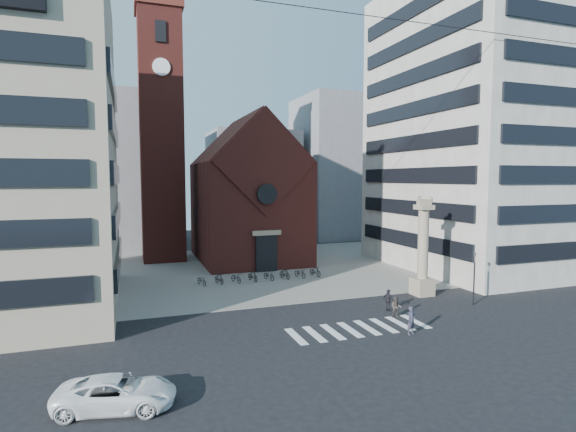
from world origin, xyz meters
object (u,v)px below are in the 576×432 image
at_px(pedestrian_1, 396,307).
at_px(pedestrian_2, 388,300).
at_px(pedestrian_0, 411,321).
at_px(scooter_0, 202,280).
at_px(white_car, 116,393).
at_px(lion_column, 423,256).
at_px(traffic_light, 474,277).

distance_m(pedestrian_1, pedestrian_2, 1.66).
relative_size(pedestrian_0, pedestrian_1, 1.20).
bearing_deg(scooter_0, white_car, -124.99).
bearing_deg(white_car, lion_column, -51.87).
bearing_deg(white_car, pedestrian_2, -53.17).
height_order(white_car, pedestrian_2, pedestrian_2).
bearing_deg(pedestrian_1, traffic_light, 42.54).
distance_m(traffic_light, pedestrian_0, 9.80).
bearing_deg(pedestrian_0, white_car, 175.67).
relative_size(lion_column, pedestrian_1, 5.61).
height_order(white_car, pedestrian_1, pedestrian_1).
relative_size(lion_column, pedestrian_0, 4.69).
bearing_deg(lion_column, pedestrian_1, -140.34).
distance_m(lion_column, traffic_light, 4.62).
height_order(lion_column, white_car, lion_column).
xyz_separation_m(lion_column, pedestrian_0, (-6.78, -8.16, -2.53)).
distance_m(pedestrian_0, scooter_0, 21.06).
height_order(traffic_light, white_car, traffic_light).
height_order(lion_column, scooter_0, lion_column).
bearing_deg(pedestrian_0, pedestrian_2, 58.04).
relative_size(traffic_light, pedestrian_2, 2.56).
bearing_deg(pedestrian_2, lion_column, -76.37).
bearing_deg(traffic_light, pedestrian_2, 173.06).
height_order(lion_column, traffic_light, lion_column).
bearing_deg(pedestrian_2, pedestrian_1, 151.10).
relative_size(white_car, scooter_0, 2.88).
bearing_deg(scooter_0, lion_column, -46.33).
distance_m(white_car, pedestrian_1, 20.28).
distance_m(traffic_light, pedestrian_1, 7.87).
xyz_separation_m(lion_column, pedestrian_1, (-5.70, -4.72, -2.68)).
bearing_deg(pedestrian_0, lion_column, 34.20).
height_order(pedestrian_1, pedestrian_2, pedestrian_2).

